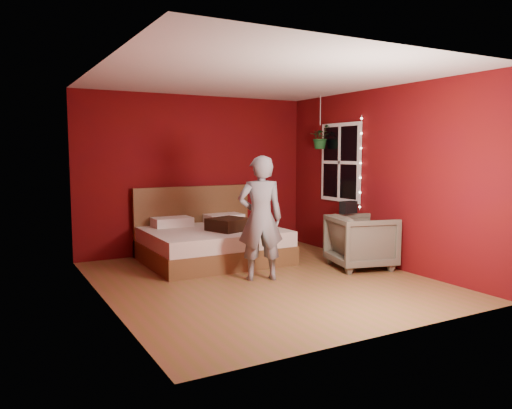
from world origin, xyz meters
name	(u,v)px	position (x,y,z in m)	size (l,w,h in m)	color
floor	(262,280)	(0.00, 0.00, 0.00)	(4.50, 4.50, 0.00)	brown
room_walls	(262,151)	(0.00, 0.00, 1.68)	(4.04, 4.54, 2.62)	#590B09
window	(340,162)	(1.97, 0.90, 1.50)	(0.05, 0.97, 1.27)	white
fairy_lights	(361,163)	(1.94, 0.37, 1.50)	(0.04, 0.04, 1.45)	silver
bed	(211,242)	(-0.10, 1.44, 0.29)	(2.01, 1.71, 1.10)	brown
person	(260,218)	(0.00, 0.05, 0.81)	(0.59, 0.39, 1.62)	slate
armchair	(361,241)	(1.60, -0.07, 0.39)	(0.82, 0.85, 0.77)	#5C5748
handbag	(348,207)	(1.56, 0.18, 0.86)	(0.25, 0.12, 0.18)	black
throw_pillow	(229,224)	(0.05, 1.11, 0.59)	(0.51, 0.51, 0.18)	black
hanging_plant	(320,137)	(1.82, 1.27, 1.91)	(0.44, 0.41, 0.88)	silver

